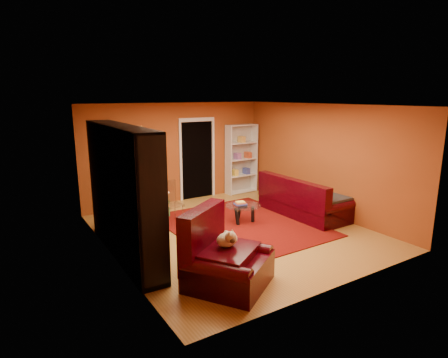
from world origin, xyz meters
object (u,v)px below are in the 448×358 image
christmas_tree (143,172)px  sofa (304,196)px  white_bookshelf (241,159)px  coffee_table (243,214)px  gift_box_teal (132,216)px  acrylic_chair (172,205)px  gift_box_red (140,205)px  rug (241,225)px  armchair (229,256)px  media_unit (123,192)px  gift_box_green (163,212)px  dog (227,240)px

christmas_tree → sofa: 3.84m
white_bookshelf → christmas_tree: bearing=-174.4°
white_bookshelf → coffee_table: bearing=-125.8°
gift_box_teal → acrylic_chair: (0.75, -0.51, 0.27)m
gift_box_red → white_bookshelf: white_bookshelf is taller
rug → gift_box_teal: 2.45m
gift_box_red → armchair: 4.45m
media_unit → sofa: media_unit is taller
white_bookshelf → acrylic_chair: white_bookshelf is taller
gift_box_green → white_bookshelf: 3.10m
rug → gift_box_green: 1.90m
christmas_tree → sofa: christmas_tree is taller
rug → dog: (-1.63, -1.98, 0.69)m
christmas_tree → dog: christmas_tree is taller
christmas_tree → coffee_table: (1.62, -1.79, -0.82)m
media_unit → gift_box_red: 2.96m
gift_box_red → acrylic_chair: size_ratio=0.24×
gift_box_green → sofa: (2.91, -1.62, 0.36)m
media_unit → christmas_tree: bearing=62.4°
white_bookshelf → coffee_table: white_bookshelf is taller
media_unit → gift_box_green: (1.38, 1.59, -1.04)m
armchair → acrylic_chair: bearing=48.6°
media_unit → gift_box_teal: (0.63, 1.59, -1.00)m
dog → sofa: 3.80m
rug → white_bookshelf: size_ratio=1.68×
rug → gift_box_red: (-1.44, 2.37, 0.09)m
christmas_tree → dog: bearing=-92.3°
christmas_tree → white_bookshelf: christmas_tree is taller
dog → christmas_tree: bearing=54.3°
armchair → acrylic_chair: size_ratio=1.42×
gift_box_teal → dog: size_ratio=0.76×
coffee_table → acrylic_chair: bearing=149.9°
christmas_tree → armchair: 4.03m
gift_box_red → armchair: armchair is taller
armchair → sofa: sofa is taller
christmas_tree → armchair: (-0.17, -3.99, -0.56)m
rug → sofa: 1.77m
gift_box_red → christmas_tree: bearing=-93.1°
gift_box_green → acrylic_chair: 0.60m
rug → gift_box_teal: bearing=143.6°
white_bookshelf → armchair: white_bookshelf is taller
media_unit → acrylic_chair: size_ratio=3.55×
rug → christmas_tree: 2.63m
gift_box_green → dog: size_ratio=0.59×
christmas_tree → white_bookshelf: (3.09, 0.42, -0.04)m
gift_box_green → gift_box_red: (-0.23, 0.92, -0.01)m
dog → sofa: size_ratio=0.18×
media_unit → coffee_table: size_ratio=3.78×
rug → coffee_table: size_ratio=4.27×
gift_box_red → dog: (-0.18, -4.36, 0.60)m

